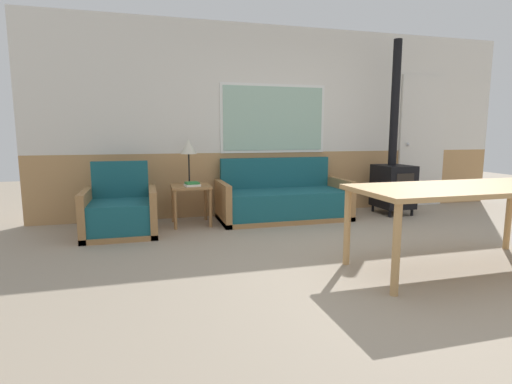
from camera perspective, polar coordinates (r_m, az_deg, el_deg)
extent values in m
plane|color=gray|center=(3.84, 18.19, -10.07)|extent=(16.00, 16.00, 0.00)
cube|color=tan|center=(6.05, 4.54, 1.44)|extent=(7.20, 0.06, 0.91)
cube|color=silver|center=(6.04, 4.70, 14.26)|extent=(7.20, 0.06, 1.79)
cube|color=white|center=(5.89, 2.54, 10.43)|extent=(1.58, 0.01, 0.98)
cube|color=#99BCA8|center=(5.89, 2.56, 10.44)|extent=(1.50, 0.02, 0.90)
cube|color=#9E7042|center=(5.57, 3.92, -3.59)|extent=(1.78, 0.82, 0.06)
cube|color=#195660|center=(5.52, 4.01, -1.58)|extent=(1.62, 0.74, 0.34)
cube|color=#195660|center=(5.82, 2.80, 2.80)|extent=(1.62, 0.10, 0.43)
cube|color=#9E7042|center=(5.31, -4.75, -1.54)|extent=(0.08, 0.82, 0.54)
cube|color=#9E7042|center=(5.86, 11.82, -0.75)|extent=(0.08, 0.82, 0.54)
cube|color=#9E7042|center=(4.99, -18.69, -5.46)|extent=(0.83, 0.79, 0.06)
cube|color=#195660|center=(4.93, -18.82, -3.27)|extent=(0.67, 0.71, 0.34)
cube|color=#195660|center=(5.23, -18.80, 1.74)|extent=(0.67, 0.10, 0.45)
cube|color=#9E7042|center=(4.98, -23.12, -2.91)|extent=(0.08, 0.79, 0.54)
cube|color=#9E7042|center=(4.93, -14.49, -2.60)|extent=(0.08, 0.79, 0.54)
cube|color=#9E7042|center=(5.23, -9.32, 0.79)|extent=(0.50, 0.50, 0.03)
cylinder|color=#9E7042|center=(5.04, -11.47, -2.55)|extent=(0.04, 0.04, 0.49)
cylinder|color=#9E7042|center=(5.09, -6.52, -2.33)|extent=(0.04, 0.04, 0.49)
cylinder|color=#9E7042|center=(5.47, -11.80, -1.70)|extent=(0.04, 0.04, 0.49)
cylinder|color=#9E7042|center=(5.51, -7.23, -1.50)|extent=(0.04, 0.04, 0.49)
cylinder|color=black|center=(5.31, -9.49, 1.17)|extent=(0.12, 0.12, 0.02)
cylinder|color=black|center=(5.29, -9.54, 3.33)|extent=(0.02, 0.02, 0.38)
cone|color=beige|center=(5.27, -9.62, 6.45)|extent=(0.21, 0.21, 0.19)
cube|color=white|center=(5.14, -9.09, 0.97)|extent=(0.21, 0.18, 0.03)
cube|color=#2D7F3D|center=(5.14, -9.12, 1.28)|extent=(0.18, 0.18, 0.03)
cube|color=tan|center=(3.89, 27.72, 0.45)|extent=(1.96, 0.86, 0.04)
cylinder|color=tan|center=(3.11, 19.40, -7.80)|extent=(0.06, 0.06, 0.70)
cylinder|color=tan|center=(3.71, 12.90, -4.90)|extent=(0.06, 0.06, 0.70)
cylinder|color=tan|center=(4.85, 32.39, -2.89)|extent=(0.06, 0.06, 0.70)
cylinder|color=black|center=(6.00, 18.57, -2.96)|extent=(0.04, 0.04, 0.10)
cylinder|color=black|center=(6.21, 21.37, -2.72)|extent=(0.04, 0.04, 0.10)
cylinder|color=black|center=(6.36, 16.35, -2.22)|extent=(0.04, 0.04, 0.10)
cylinder|color=black|center=(6.56, 19.07, -2.03)|extent=(0.04, 0.04, 0.10)
cube|color=black|center=(6.22, 18.99, 0.79)|extent=(0.46, 0.55, 0.62)
cube|color=black|center=(6.00, 20.49, 0.43)|extent=(0.27, 0.01, 0.43)
cylinder|color=black|center=(6.23, 19.24, 11.86)|extent=(0.12, 0.12, 1.78)
cube|color=silver|center=(7.09, 22.63, 6.66)|extent=(0.84, 0.04, 2.10)
sphere|color=silver|center=(6.88, 20.88, 6.37)|extent=(0.06, 0.06, 0.06)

